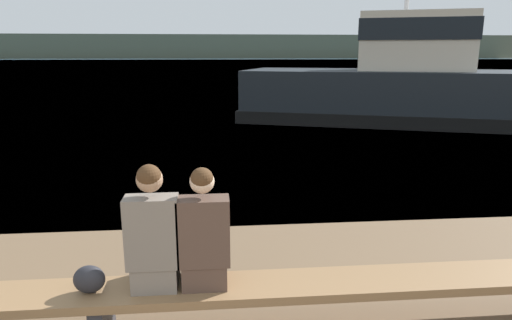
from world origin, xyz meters
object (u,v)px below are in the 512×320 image
person_right (204,238)px  shopping_bag (89,279)px  bench_main (100,298)px  tugboat_red (399,88)px  person_left (153,237)px

person_right → shopping_bag: (-0.92, -0.04, -0.31)m
bench_main → shopping_bag: size_ratio=35.13×
tugboat_red → person_right: bearing=171.2°
shopping_bag → bench_main: bearing=17.4°
person_left → tugboat_red: (6.79, 11.62, 0.26)m
person_right → tugboat_red: (6.38, 11.62, 0.28)m
person_right → shopping_bag: bearing=-177.8°
person_left → shopping_bag: size_ratio=4.22×
shopping_bag → person_left: bearing=3.7°
person_left → shopping_bag: person_left is taller
tugboat_red → person_left: bearing=169.7°
shopping_bag → tugboat_red: bearing=57.9°
person_right → tugboat_red: 13.26m
bench_main → tugboat_red: tugboat_red is taller
person_left → person_right: person_left is taller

